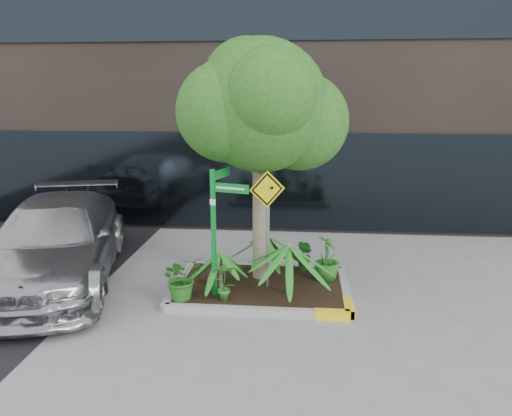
# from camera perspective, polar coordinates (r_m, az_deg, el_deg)

# --- Properties ---
(ground) EXTENTS (80.00, 80.00, 0.00)m
(ground) POSITION_cam_1_polar(r_m,az_deg,el_deg) (9.51, -0.77, -10.11)
(ground) COLOR gray
(ground) RESTS_ON ground
(planter) EXTENTS (3.35, 2.36, 0.15)m
(planter) POSITION_cam_1_polar(r_m,az_deg,el_deg) (9.71, 0.78, -8.97)
(planter) COLOR #9E9E99
(planter) RESTS_ON ground
(tree) EXTENTS (3.19, 2.83, 4.79)m
(tree) POSITION_cam_1_polar(r_m,az_deg,el_deg) (9.42, 0.62, 11.59)
(tree) COLOR tan
(tree) RESTS_ON ground
(palm_front) EXTENTS (1.12, 1.12, 1.24)m
(palm_front) POSITION_cam_1_polar(r_m,az_deg,el_deg) (8.95, 3.78, -4.28)
(palm_front) COLOR tan
(palm_front) RESTS_ON ground
(palm_left) EXTENTS (0.86, 0.86, 0.95)m
(palm_left) POSITION_cam_1_polar(r_m,az_deg,el_deg) (9.26, -4.11, -5.12)
(palm_left) COLOR tan
(palm_left) RESTS_ON ground
(palm_back) EXTENTS (0.93, 0.93, 1.03)m
(palm_back) POSITION_cam_1_polar(r_m,az_deg,el_deg) (10.03, 1.17, -3.25)
(palm_back) COLOR tan
(palm_back) RESTS_ON ground
(parked_car) EXTENTS (3.63, 6.02, 1.63)m
(parked_car) POSITION_cam_1_polar(r_m,az_deg,el_deg) (10.82, -21.84, -3.58)
(parked_car) COLOR #A3A4A8
(parked_car) RESTS_ON ground
(shrub_a) EXTENTS (1.01, 1.01, 0.79)m
(shrub_a) POSITION_cam_1_polar(r_m,az_deg,el_deg) (9.01, -8.47, -7.88)
(shrub_a) COLOR #25601B
(shrub_a) RESTS_ON planter
(shrub_b) EXTENTS (0.57, 0.57, 0.88)m
(shrub_b) POSITION_cam_1_polar(r_m,az_deg,el_deg) (9.85, 8.14, -5.72)
(shrub_b) COLOR #23671E
(shrub_b) RESTS_ON planter
(shrub_c) EXTENTS (0.43, 0.43, 0.71)m
(shrub_c) POSITION_cam_1_polar(r_m,az_deg,el_deg) (8.89, -3.61, -8.33)
(shrub_c) COLOR #2D7223
(shrub_c) RESTS_ON planter
(shrub_d) EXTENTS (0.50, 0.50, 0.66)m
(shrub_d) POSITION_cam_1_polar(r_m,az_deg,el_deg) (10.36, 5.60, -5.35)
(shrub_d) COLOR #1D6522
(shrub_d) RESTS_ON planter
(street_sign_post) EXTENTS (0.70, 0.85, 2.46)m
(street_sign_post) POSITION_cam_1_polar(r_m,az_deg,el_deg) (8.83, -4.47, -1.56)
(street_sign_post) COLOR #0C8E30
(street_sign_post) RESTS_ON ground
(cattle_sign) EXTENTS (0.63, 0.30, 2.23)m
(cattle_sign) POSITION_cam_1_polar(r_m,az_deg,el_deg) (9.13, 1.28, -0.17)
(cattle_sign) COLOR slate
(cattle_sign) RESTS_ON ground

